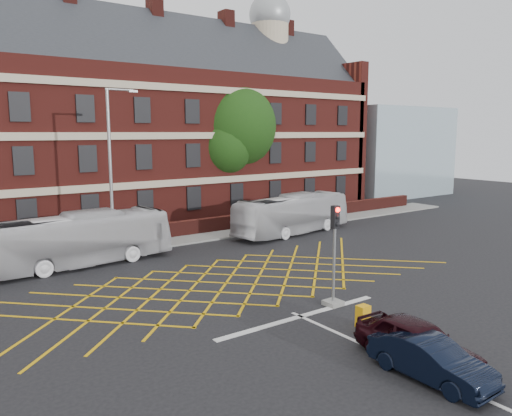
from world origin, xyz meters
TOP-DOWN VIEW (x-y plane):
  - ground at (0.00, 0.00)m, footprint 120.00×120.00m
  - victorian_building at (0.25, 22.00)m, footprint 51.00×12.17m
  - boundary_wall at (0.00, 13.00)m, footprint 56.00×0.50m
  - far_pavement at (0.00, 12.00)m, footprint 60.00×3.00m
  - glass_block at (34.00, 21.00)m, footprint 14.00×10.00m
  - box_junction_hatching at (0.00, 2.00)m, footprint 8.22×8.22m
  - stop_line at (0.00, -3.50)m, footprint 8.00×0.30m
  - centre_line at (0.00, -10.00)m, footprint 0.15×14.00m
  - bus_left at (-4.94, 9.42)m, footprint 10.65×3.11m
  - bus_right at (10.37, 9.29)m, footprint 10.32×3.77m
  - car_navy at (-0.24, -9.60)m, footprint 1.34×3.82m
  - car_maroon at (0.26, -8.77)m, footprint 1.89×4.34m
  - deciduous_tree at (10.94, 17.85)m, footprint 7.54×7.26m
  - traffic_light_near at (1.99, -3.31)m, footprint 0.70×0.70m
  - street_lamp at (-2.67, 9.70)m, footprint 2.25×1.00m
  - utility_cabinet at (1.20, -5.67)m, footprint 0.47×0.38m

SIDE VIEW (x-z plane):
  - ground at x=0.00m, z-range 0.00..0.00m
  - box_junction_hatching at x=0.00m, z-range 0.00..0.02m
  - stop_line at x=0.00m, z-range 0.00..0.02m
  - centre_line at x=0.00m, z-range 0.00..0.02m
  - far_pavement at x=0.00m, z-range 0.00..0.12m
  - utility_cabinet at x=1.20m, z-range 0.00..0.84m
  - boundary_wall at x=0.00m, z-range 0.00..1.10m
  - car_navy at x=-0.24m, z-range 0.00..1.26m
  - car_maroon at x=0.26m, z-range 0.00..1.46m
  - bus_right at x=10.37m, z-range 0.00..2.81m
  - bus_left at x=-4.94m, z-range 0.00..2.93m
  - traffic_light_near at x=1.99m, z-range -0.37..3.90m
  - street_lamp at x=-2.67m, z-range -1.45..8.22m
  - glass_block at x=34.00m, z-range 0.00..10.00m
  - deciduous_tree at x=10.94m, z-range 1.53..12.90m
  - victorian_building at x=0.25m, z-range -2.36..18.04m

